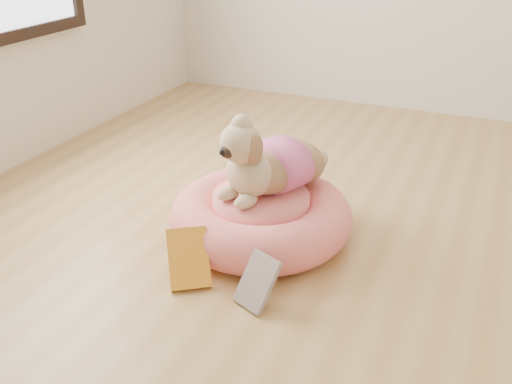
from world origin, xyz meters
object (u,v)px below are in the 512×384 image
at_px(pet_bed, 261,216).
at_px(book_white, 257,282).
at_px(book_yellow, 189,258).
at_px(dog, 268,149).

xyz_separation_m(pet_bed, book_white, (0.17, -0.42, -0.01)).
relative_size(pet_bed, book_white, 3.86).
relative_size(book_yellow, book_white, 1.14).
xyz_separation_m(pet_bed, book_yellow, (-0.11, -0.41, 0.00)).
bearing_deg(book_yellow, pet_bed, 39.52).
xyz_separation_m(dog, book_yellow, (-0.12, -0.45, -0.28)).
distance_m(book_yellow, book_white, 0.28).
xyz_separation_m(pet_bed, dog, (0.01, 0.04, 0.29)).
relative_size(pet_bed, dog, 1.50).
distance_m(pet_bed, book_white, 0.46).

